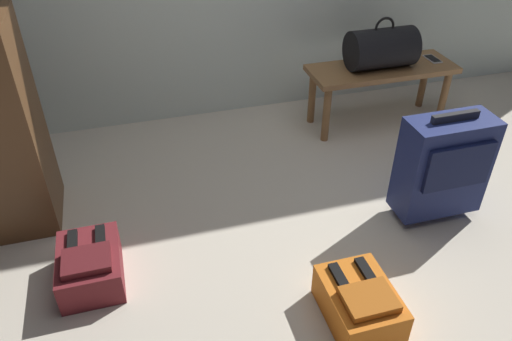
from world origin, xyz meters
TOP-DOWN VIEW (x-y plane):
  - ground_plane at (0.00, 0.00)m, footprint 6.60×6.60m
  - bench at (0.72, 1.09)m, footprint 1.00×0.36m
  - duffel_bag_black at (0.69, 1.09)m, footprint 0.44×0.26m
  - cell_phone at (1.11, 1.10)m, footprint 0.07×0.14m
  - suitcase_upright_navy at (0.55, 0.08)m, footprint 0.45×0.23m
  - backpack_maroon at (-1.25, 0.09)m, footprint 0.28×0.38m
  - backpack_orange at (-0.14, -0.45)m, footprint 0.28×0.38m

SIDE VIEW (x-z plane):
  - ground_plane at x=0.00m, z-range 0.00..0.00m
  - backpack_maroon at x=-1.25m, z-range -0.01..0.20m
  - backpack_orange at x=-0.14m, z-range -0.01..0.20m
  - suitcase_upright_navy at x=0.55m, z-range 0.01..0.64m
  - bench at x=0.72m, z-range 0.15..0.57m
  - cell_phone at x=1.11m, z-range 0.42..0.43m
  - duffel_bag_black at x=0.69m, z-range 0.39..0.72m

